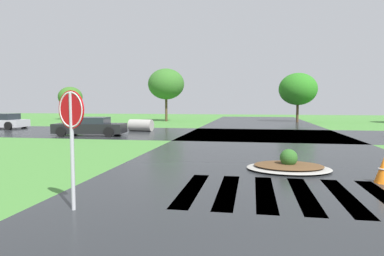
{
  "coord_description": "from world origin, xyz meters",
  "views": [
    {
      "loc": [
        -0.77,
        -2.92,
        2.17
      ],
      "look_at": [
        -2.77,
        8.34,
        1.32
      ],
      "focal_mm": 31.93,
      "sensor_mm": 36.0,
      "label": 1
    }
  ],
  "objects_px": {
    "car_blue_compact": "(90,127)",
    "drainage_pipe_stack": "(141,125)",
    "stop_sign": "(71,122)",
    "car_silver_hatch": "(2,121)",
    "median_island": "(289,166)",
    "traffic_cone": "(384,170)"
  },
  "relations": [
    {
      "from": "stop_sign",
      "to": "median_island",
      "type": "relative_size",
      "value": 0.9
    },
    {
      "from": "median_island",
      "to": "stop_sign",
      "type": "bearing_deg",
      "value": -133.21
    },
    {
      "from": "car_blue_compact",
      "to": "car_silver_hatch",
      "type": "xyz_separation_m",
      "value": [
        -10.01,
        4.22,
        0.02
      ]
    },
    {
      "from": "stop_sign",
      "to": "traffic_cone",
      "type": "relative_size",
      "value": 3.41
    },
    {
      "from": "car_blue_compact",
      "to": "car_silver_hatch",
      "type": "distance_m",
      "value": 10.86
    },
    {
      "from": "stop_sign",
      "to": "car_blue_compact",
      "type": "xyz_separation_m",
      "value": [
        -7.01,
        14.72,
        -1.21
      ]
    },
    {
      "from": "car_blue_compact",
      "to": "drainage_pipe_stack",
      "type": "relative_size",
      "value": 2.49
    },
    {
      "from": "stop_sign",
      "to": "car_blue_compact",
      "type": "height_order",
      "value": "stop_sign"
    },
    {
      "from": "car_silver_hatch",
      "to": "traffic_cone",
      "type": "xyz_separation_m",
      "value": [
        24.07,
        -15.33,
        -0.25
      ]
    },
    {
      "from": "car_blue_compact",
      "to": "car_silver_hatch",
      "type": "height_order",
      "value": "car_silver_hatch"
    },
    {
      "from": "stop_sign",
      "to": "drainage_pipe_stack",
      "type": "relative_size",
      "value": 1.28
    },
    {
      "from": "stop_sign",
      "to": "car_silver_hatch",
      "type": "xyz_separation_m",
      "value": [
        -17.02,
        18.94,
        -1.19
      ]
    },
    {
      "from": "car_blue_compact",
      "to": "traffic_cone",
      "type": "distance_m",
      "value": 17.92
    },
    {
      "from": "median_island",
      "to": "drainage_pipe_stack",
      "type": "bearing_deg",
      "value": 125.13
    },
    {
      "from": "drainage_pipe_stack",
      "to": "traffic_cone",
      "type": "height_order",
      "value": "drainage_pipe_stack"
    },
    {
      "from": "drainage_pipe_stack",
      "to": "traffic_cone",
      "type": "relative_size",
      "value": 2.67
    },
    {
      "from": "car_blue_compact",
      "to": "car_silver_hatch",
      "type": "bearing_deg",
      "value": -29.22
    },
    {
      "from": "traffic_cone",
      "to": "stop_sign",
      "type": "bearing_deg",
      "value": -152.88
    },
    {
      "from": "drainage_pipe_stack",
      "to": "traffic_cone",
      "type": "distance_m",
      "value": 19.08
    },
    {
      "from": "stop_sign",
      "to": "drainage_pipe_stack",
      "type": "xyz_separation_m",
      "value": [
        -4.82,
        18.56,
        -1.34
      ]
    },
    {
      "from": "drainage_pipe_stack",
      "to": "traffic_cone",
      "type": "xyz_separation_m",
      "value": [
        11.86,
        -14.95,
        -0.1
      ]
    },
    {
      "from": "median_island",
      "to": "car_blue_compact",
      "type": "distance_m",
      "value": 15.22
    }
  ]
}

